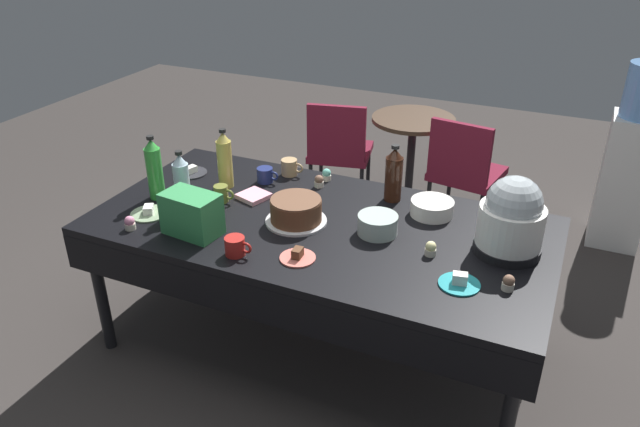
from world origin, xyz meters
TOP-DOWN VIEW (x-y plane):
  - ground at (0.00, 0.00)m, footprint 9.00×9.00m
  - potluck_table at (0.00, 0.00)m, footprint 2.20×1.10m
  - frosted_layer_cake at (-0.11, -0.04)m, footprint 0.30×0.30m
  - slow_cooker at (0.86, 0.10)m, footprint 0.30×0.30m
  - glass_salad_bowl at (0.29, 0.02)m, footprint 0.19×0.19m
  - ceramic_snack_bowl at (0.47, 0.30)m, footprint 0.21×0.21m
  - dessert_plate_teal at (0.73, -0.25)m, footprint 0.17×0.17m
  - dessert_plate_sage at (-0.80, -0.27)m, footprint 0.18×0.18m
  - dessert_plate_charcoal at (-0.90, 0.23)m, footprint 0.18×0.18m
  - dessert_plate_coral at (0.04, -0.34)m, footprint 0.16×0.16m
  - cupcake_vanilla at (-0.17, 0.36)m, footprint 0.05×0.05m
  - cupcake_lemon at (-0.17, 0.46)m, footprint 0.05×0.05m
  - cupcake_cocoa at (-0.79, -0.42)m, footprint 0.05×0.05m
  - cupcake_mint at (0.91, -0.20)m, footprint 0.05×0.05m
  - cupcake_rose at (0.56, -0.07)m, footprint 0.05×0.05m
  - soda_bottle_lime_soda at (-0.88, -0.10)m, footprint 0.08×0.08m
  - soda_bottle_water at (-0.67, -0.16)m, footprint 0.08×0.08m
  - soda_bottle_cola at (0.24, 0.38)m, footprint 0.09×0.09m
  - soda_bottle_ginger_ale at (-0.63, 0.17)m, footprint 0.08×0.08m
  - coffee_mug_olive at (-0.55, 0.00)m, footprint 0.11×0.07m
  - coffee_mug_tan at (-0.38, 0.44)m, footprint 0.13×0.09m
  - coffee_mug_red at (-0.22, -0.42)m, footprint 0.13×0.09m
  - coffee_mug_navy at (-0.46, 0.30)m, footprint 0.13×0.09m
  - soda_carton at (-0.50, -0.33)m, footprint 0.28×0.19m
  - paper_napkin_stack at (-0.42, 0.10)m, footprint 0.18×0.18m
  - maroon_chair_left at (-0.53, 1.53)m, footprint 0.52×0.52m
  - maroon_chair_right at (0.39, 1.53)m, footprint 0.51×0.51m
  - round_cafe_table at (-0.05, 1.75)m, footprint 0.60×0.60m
  - water_cooler at (1.40, 1.84)m, footprint 0.32×0.32m

SIDE VIEW (x-z plane):
  - ground at x=0.00m, z-range 0.00..0.00m
  - maroon_chair_left at x=-0.53m, z-range 0.07..0.92m
  - maroon_chair_right at x=0.39m, z-range 0.07..0.92m
  - round_cafe_table at x=-0.05m, z-range 0.14..0.86m
  - water_cooler at x=1.40m, z-range -0.03..1.21m
  - potluck_table at x=0.00m, z-range 0.31..1.06m
  - dessert_plate_charcoal at x=-0.90m, z-range 0.74..0.78m
  - dessert_plate_sage at x=-0.80m, z-range 0.74..0.78m
  - dessert_plate_coral at x=0.04m, z-range 0.74..0.79m
  - paper_napkin_stack at x=-0.42m, z-range 0.75..0.77m
  - dessert_plate_teal at x=0.73m, z-range 0.74..0.79m
  - cupcake_vanilla at x=-0.17m, z-range 0.75..0.82m
  - cupcake_lemon at x=-0.17m, z-range 0.75..0.82m
  - cupcake_cocoa at x=-0.79m, z-range 0.75..0.82m
  - cupcake_mint at x=0.91m, z-range 0.75..0.82m
  - cupcake_rose at x=0.56m, z-range 0.75..0.82m
  - ceramic_snack_bowl at x=0.47m, z-range 0.75..0.83m
  - coffee_mug_navy at x=-0.46m, z-range 0.75..0.83m
  - coffee_mug_red at x=-0.22m, z-range 0.75..0.83m
  - coffee_mug_olive at x=-0.55m, z-range 0.75..0.84m
  - coffee_mug_tan at x=-0.38m, z-range 0.75..0.84m
  - glass_salad_bowl at x=0.29m, z-range 0.75..0.84m
  - frosted_layer_cake at x=-0.11m, z-range 0.75..0.87m
  - soda_carton at x=-0.50m, z-range 0.75..0.95m
  - soda_bottle_cola at x=0.24m, z-range 0.74..1.04m
  - soda_bottle_water at x=-0.67m, z-range 0.74..1.06m
  - soda_bottle_ginger_ale at x=-0.63m, z-range 0.74..1.07m
  - soda_bottle_lime_soda at x=-0.88m, z-range 0.74..1.08m
  - slow_cooker at x=0.86m, z-range 0.74..1.10m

